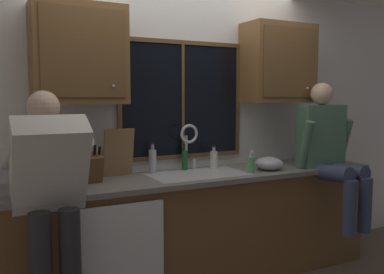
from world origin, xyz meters
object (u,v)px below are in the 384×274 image
at_px(soap_dispenser, 251,164).
at_px(bottle_tall_clear, 153,161).
at_px(person_standing, 50,191).
at_px(cutting_board, 118,153).
at_px(knife_block, 93,168).
at_px(mixing_bowl, 269,164).
at_px(bottle_amber_small, 185,159).
at_px(person_sitting_on_counter, 329,148).
at_px(bottle_green_glass, 214,159).

distance_m(soap_dispenser, bottle_tall_clear, 0.82).
height_order(person_standing, cutting_board, person_standing).
distance_m(knife_block, bottle_tall_clear, 0.55).
distance_m(cutting_board, soap_dispenser, 1.09).
height_order(mixing_bowl, bottle_tall_clear, bottle_tall_clear).
distance_m(person_standing, bottle_tall_clear, 1.05).
relative_size(soap_dispenser, bottle_amber_small, 0.83).
bearing_deg(person_standing, knife_block, 47.14).
bearing_deg(person_sitting_on_counter, mixing_bowl, 161.89).
distance_m(mixing_bowl, bottle_amber_small, 0.74).
xyz_separation_m(person_sitting_on_counter, soap_dispenser, (-0.75, 0.12, -0.11)).
xyz_separation_m(soap_dispenser, bottle_green_glass, (-0.17, 0.32, 0.01)).
bearing_deg(soap_dispenser, person_sitting_on_counter, -8.79).
bearing_deg(cutting_board, bottle_tall_clear, -0.81).
relative_size(knife_block, bottle_green_glass, 1.57).
bearing_deg(mixing_bowl, cutting_board, 166.16).
height_order(knife_block, mixing_bowl, knife_block).
xyz_separation_m(soap_dispenser, bottle_tall_clear, (-0.74, 0.36, 0.03)).
xyz_separation_m(person_sitting_on_counter, bottle_green_glass, (-0.93, 0.44, -0.10)).
relative_size(person_standing, cutting_board, 4.09).
distance_m(knife_block, bottle_amber_small, 0.85).
bearing_deg(bottle_tall_clear, bottle_green_glass, -4.12).
height_order(person_standing, bottle_green_glass, person_standing).
bearing_deg(bottle_green_glass, person_sitting_on_counter, -25.17).
bearing_deg(knife_block, bottle_amber_small, 11.15).
distance_m(cutting_board, bottle_amber_small, 0.60).
bearing_deg(soap_dispenser, bottle_tall_clear, 153.98).
xyz_separation_m(bottle_tall_clear, bottle_amber_small, (0.31, 0.02, -0.01)).
relative_size(cutting_board, bottle_green_glass, 1.91).
height_order(person_sitting_on_counter, bottle_amber_small, person_sitting_on_counter).
bearing_deg(knife_block, bottle_tall_clear, 15.47).
bearing_deg(bottle_amber_small, bottle_green_glass, -12.89).
bearing_deg(person_standing, bottle_tall_clear, 31.16).
xyz_separation_m(person_sitting_on_counter, bottle_tall_clear, (-1.49, 0.48, -0.08)).
xyz_separation_m(person_standing, knife_block, (0.37, 0.39, 0.06)).
bearing_deg(mixing_bowl, bottle_green_glass, 146.76).
height_order(person_sitting_on_counter, bottle_tall_clear, person_sitting_on_counter).
bearing_deg(bottle_green_glass, bottle_amber_small, 167.11).
bearing_deg(person_sitting_on_counter, bottle_tall_clear, 162.28).
xyz_separation_m(knife_block, mixing_bowl, (1.49, -0.16, -0.05)).
xyz_separation_m(mixing_bowl, bottle_green_glass, (-0.40, 0.26, 0.03)).
xyz_separation_m(knife_block, bottle_amber_small, (0.83, 0.16, -0.02)).
xyz_separation_m(soap_dispenser, bottle_amber_small, (-0.43, 0.38, 0.02)).
relative_size(mixing_bowl, bottle_amber_small, 1.06).
xyz_separation_m(knife_block, soap_dispenser, (1.26, -0.21, -0.04)).
bearing_deg(mixing_bowl, bottle_amber_small, 153.92).
bearing_deg(person_standing, soap_dispenser, 6.33).
xyz_separation_m(knife_block, cutting_board, (0.24, 0.15, 0.08)).
relative_size(person_standing, knife_block, 4.96).
distance_m(person_sitting_on_counter, knife_block, 2.05).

